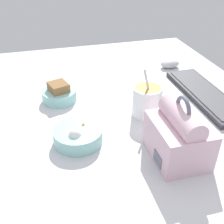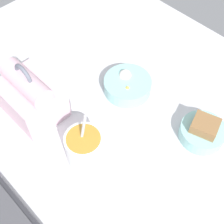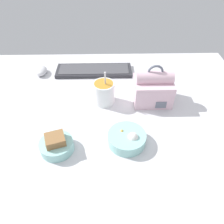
{
  "view_description": "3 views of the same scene",
  "coord_description": "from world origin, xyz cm",
  "views": [
    {
      "loc": [
        72.89,
        -21.24,
        52.99
      ],
      "look_at": [
        3.87,
        -2.71,
        7.0
      ],
      "focal_mm": 45.0,
      "sensor_mm": 36.0,
      "label": 1
    },
    {
      "loc": [
        -30.54,
        30.81,
        74.79
      ],
      "look_at": [
        3.87,
        -2.71,
        7.0
      ],
      "focal_mm": 50.0,
      "sensor_mm": 36.0,
      "label": 2
    },
    {
      "loc": [
        2.48,
        -66.37,
        65.21
      ],
      "look_at": [
        3.87,
        -2.71,
        7.0
      ],
      "focal_mm": 35.0,
      "sensor_mm": 36.0,
      "label": 3
    }
  ],
  "objects": [
    {
      "name": "soup_cup",
      "position": [
        0.62,
        9.82,
        7.24
      ],
      "size": [
        9.39,
        9.39,
        16.72
      ],
      "color": "white",
      "rests_on": "desk_surface"
    },
    {
      "name": "lunch_bag",
      "position": [
        21.98,
        10.22,
        8.79
      ],
      "size": [
        16.3,
        13.43,
        18.32
      ],
      "color": "beige",
      "rests_on": "desk_surface"
    },
    {
      "name": "bento_bowl_sandwich",
      "position": [
        -16.13,
        -16.76,
        4.52
      ],
      "size": [
        12.05,
        12.05,
        6.76
      ],
      "color": "#93D1CC",
      "rests_on": "desk_surface"
    },
    {
      "name": "bento_bowl_snacks",
      "position": [
        9.04,
        -14.1,
        4.32
      ],
      "size": [
        13.98,
        13.98,
        5.95
      ],
      "color": "#93D1CC",
      "rests_on": "desk_surface"
    },
    {
      "name": "desk_surface",
      "position": [
        0.0,
        0.0,
        1.0
      ],
      "size": [
        140.0,
        110.0,
        2.0
      ],
      "color": "silver",
      "rests_on": "ground"
    }
  ]
}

